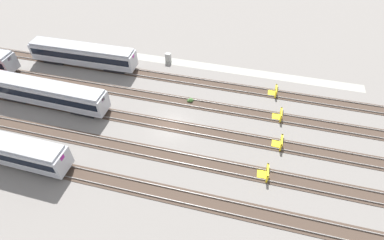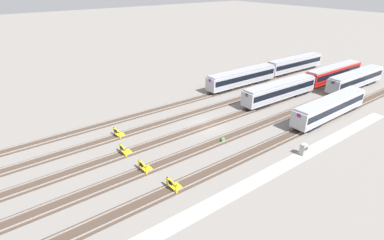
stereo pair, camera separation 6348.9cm
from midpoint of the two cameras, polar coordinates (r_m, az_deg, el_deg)
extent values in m
plane|color=gray|center=(31.99, 28.94, -32.35)|extent=(400.00, 400.00, 0.00)
cube|color=#9E9E93|center=(33.85, 59.59, -41.17)|extent=(54.00, 2.00, 0.01)
cube|color=#47382D|center=(32.54, 49.83, -39.40)|extent=(90.00, 2.23, 0.06)
cube|color=gray|center=(32.31, 48.37, -38.95)|extent=(90.00, 0.07, 0.15)
cube|color=gray|center=(32.62, 51.44, -39.64)|extent=(90.00, 0.07, 0.15)
cube|color=#47382D|center=(31.84, 39.01, -36.35)|extent=(90.00, 2.23, 0.06)
cube|color=gray|center=(31.73, 37.61, -35.74)|extent=(90.00, 0.07, 0.15)
cube|color=gray|center=(31.81, 40.56, -36.74)|extent=(90.00, 0.07, 0.15)
cube|color=#47382D|center=(31.96, 28.95, -32.32)|extent=(90.00, 2.24, 0.06)
cube|color=gray|center=(31.96, 27.68, -31.60)|extent=(90.00, 0.07, 0.15)
cube|color=gray|center=(31.81, 30.34, -32.83)|extent=(90.00, 0.07, 0.15)
cube|color=#47382D|center=(32.90, 20.10, -27.73)|extent=(90.00, 2.23, 0.06)
cube|color=gray|center=(33.01, 19.00, -26.96)|extent=(90.00, 0.07, 0.15)
cube|color=gray|center=(32.64, 21.29, -28.28)|extent=(90.00, 0.07, 0.15)
cube|color=#47382D|center=(34.57, 12.60, -23.03)|extent=(90.00, 2.23, 0.06)
cube|color=gray|center=(34.78, 11.67, -22.27)|extent=(90.00, 0.07, 0.15)
cube|color=gray|center=(34.22, 13.59, -23.57)|extent=(90.00, 0.07, 0.15)
cube|color=#ADAFB7|center=(44.52, 53.39, -18.47)|extent=(18.04, 3.08, 2.70)
cube|color=black|center=(44.35, 53.54, -18.15)|extent=(17.32, 3.11, 1.08)
cube|color=#9EA0A8|center=(44.92, 53.03, -19.22)|extent=(17.68, 3.11, 0.54)
cube|color=#999BA0|center=(43.74, 54.10, -16.95)|extent=(17.50, 2.80, 0.30)
cube|color=#B21E99|center=(51.75, 54.09, -12.08)|extent=(0.09, 0.70, 0.56)
cube|color=#B21E99|center=(36.79, 53.51, -25.05)|extent=(0.09, 0.70, 0.56)
cube|color=black|center=(50.09, 52.89, -16.42)|extent=(3.63, 2.30, 0.70)
cube|color=black|center=(41.03, 52.22, -24.65)|extent=(3.63, 2.30, 0.70)
cube|color=#ADAFB7|center=(44.10, 40.32, -13.79)|extent=(18.07, 3.26, 2.70)
cube|color=black|center=(43.92, 40.44, -13.46)|extent=(17.35, 3.28, 1.08)
cube|color=#9EA0A8|center=(44.51, 40.04, -14.57)|extent=(17.71, 3.28, 0.54)
cube|color=#999BA0|center=(43.31, 40.89, -12.21)|extent=(17.52, 2.96, 0.30)
cube|color=#B21E99|center=(51.39, 43.52, -8.25)|extent=(0.10, 0.70, 0.56)
cube|color=#B21E99|center=(36.27, 36.51, -19.08)|extent=(0.10, 0.70, 0.56)
cube|color=black|center=(49.72, 41.64, -12.37)|extent=(3.66, 2.33, 0.70)
cube|color=black|center=(40.57, 37.22, -19.35)|extent=(3.66, 2.33, 0.70)
cube|color=#ADAFB7|center=(62.14, 36.10, -1.93)|extent=(18.06, 3.22, 2.70)
cube|color=black|center=(62.02, 36.18, -1.66)|extent=(17.34, 3.24, 1.08)
cube|color=#9EA0A8|center=(62.44, 35.93, -2.54)|extent=(17.70, 3.24, 0.54)
cube|color=#999BA0|center=(61.59, 36.46, -0.68)|extent=(17.51, 2.93, 0.30)
cube|color=#B21E99|center=(69.93, 38.89, 0.87)|extent=(0.10, 0.70, 0.56)
cube|color=#B21E99|center=(53.86, 33.02, -3.66)|extent=(0.10, 0.70, 0.56)
cube|color=black|center=(67.79, 37.39, -1.88)|extent=(3.65, 2.32, 0.70)
cube|color=black|center=(57.94, 33.73, -4.97)|extent=(3.65, 2.32, 0.70)
cube|color=#ADAFB7|center=(46.02, 28.33, -8.70)|extent=(18.05, 3.12, 2.70)
cube|color=black|center=(45.86, 28.42, -8.36)|extent=(17.33, 3.15, 1.08)
cube|color=#9EA0A8|center=(46.42, 28.14, -9.48)|extent=(17.69, 3.15, 0.54)
cube|color=#999BA0|center=(45.27, 28.72, -7.12)|extent=(17.50, 2.83, 0.30)
cube|color=#B21E99|center=(53.03, 33.08, -4.10)|extent=(0.09, 0.70, 0.56)
cube|color=#B21E99|center=(38.63, 22.30, -12.44)|extent=(0.09, 0.70, 0.56)
cube|color=black|center=(51.42, 30.86, -7.92)|extent=(3.64, 2.30, 0.70)
cube|color=black|center=(42.68, 24.26, -13.42)|extent=(3.64, 2.30, 0.70)
cube|color=red|center=(60.97, 45.03, -5.25)|extent=(18.03, 2.98, 2.70)
cube|color=black|center=(60.85, 45.12, -4.99)|extent=(17.31, 3.02, 1.08)
cube|color=#B70F0A|center=(61.27, 44.81, -5.87)|extent=(17.67, 3.01, 0.54)
cube|color=#999BA0|center=(60.41, 45.47, -4.02)|extent=(17.48, 2.70, 0.30)
cube|color=#B21E99|center=(68.97, 46.74, -1.99)|extent=(0.09, 0.70, 0.56)
cube|color=#B21E99|center=(52.41, 43.44, -7.64)|extent=(0.09, 0.70, 0.56)
cube|color=black|center=(66.77, 45.52, -4.89)|extent=(3.62, 2.28, 0.70)
cube|color=black|center=(56.62, 43.38, -8.68)|extent=(3.62, 2.28, 0.70)
cube|color=#ADAFB7|center=(60.58, 49.60, -7.09)|extent=(18.03, 2.98, 2.70)
cube|color=black|center=(60.46, 49.70, -6.83)|extent=(17.31, 3.01, 1.08)
cube|color=#9EA0A8|center=(60.88, 49.36, -7.70)|extent=(17.67, 3.00, 0.54)
cube|color=#999BA0|center=(60.01, 50.07, -5.86)|extent=(17.48, 2.69, 0.30)
cube|color=#B21E99|center=(68.58, 50.76, -3.58)|extent=(0.09, 0.70, 0.56)
cube|color=#B21E99|center=(52.01, 48.78, -9.82)|extent=(0.09, 0.70, 0.56)
cube|color=black|center=(66.39, 49.68, -6.56)|extent=(3.62, 2.28, 0.70)
cube|color=black|center=(56.23, 48.33, -10.70)|extent=(3.62, 2.28, 0.70)
cube|color=yellow|center=(26.36, 40.03, -62.33)|extent=(0.18, 0.18, 1.15)
cube|color=yellow|center=(26.84, 47.98, -63.20)|extent=(0.18, 0.18, 1.15)
cube|color=yellow|center=(26.18, 44.59, -62.70)|extent=(0.30, 2.01, 0.30)
cube|color=yellow|center=(27.15, 43.76, -61.84)|extent=(1.13, 1.11, 0.18)
cube|color=black|center=(26.15, 44.45, -63.08)|extent=(0.14, 0.60, 0.44)
cube|color=yellow|center=(25.50, 17.94, -58.74)|extent=(0.18, 0.18, 1.15)
cube|color=yellow|center=(25.63, 24.57, -61.01)|extent=(0.18, 0.18, 1.15)
cube|color=yellow|center=(25.13, 21.45, -59.82)|extent=(0.26, 2.00, 0.30)
cube|color=yellow|center=(26.12, 22.11, -59.03)|extent=(1.11, 1.09, 0.18)
cube|color=black|center=(25.10, 21.00, -60.15)|extent=(0.12, 0.60, 0.44)
cube|color=yellow|center=(25.80, 2.98, -51.07)|extent=(0.19, 0.19, 1.15)
cube|color=yellow|center=(25.55, 7.17, -54.14)|extent=(0.19, 0.19, 1.15)
cube|color=yellow|center=(25.24, 5.05, -52.42)|extent=(0.31, 2.01, 0.30)
cube|color=yellow|center=(26.22, 6.44, -52.09)|extent=(1.14, 1.12, 0.18)
cube|color=black|center=(25.21, 4.53, -52.67)|extent=(0.14, 0.60, 0.44)
cube|color=yellow|center=(27.35, -3.23, -41.00)|extent=(0.19, 0.19, 1.15)
cube|color=yellow|center=(26.80, -0.10, -43.80)|extent=(0.19, 0.19, 1.15)
cube|color=yellow|center=(26.67, -1.73, -42.05)|extent=(0.32, 2.01, 0.30)
cube|color=yellow|center=(27.63, -0.48, -42.12)|extent=(1.14, 1.12, 0.18)
cube|color=black|center=(26.63, -2.15, -42.27)|extent=(0.14, 0.60, 0.44)
cube|color=#9E9E99|center=(36.21, 59.24, -33.94)|extent=(0.90, 0.70, 1.60)
cube|color=#333338|center=(36.16, 60.04, -33.82)|extent=(0.70, 0.04, 0.36)
sphere|color=#4C7F3D|center=(30.87, 39.02, -38.28)|extent=(0.64, 0.64, 0.64)
sphere|color=#4C7F3D|center=(31.12, 38.89, -37.85)|extent=(0.44, 0.44, 0.44)
sphere|color=#4C7F3D|center=(30.88, 39.17, -38.85)|extent=(0.36, 0.36, 0.36)
camera|label=1|loc=(31.74, -23.15, 30.81)|focal=28.00mm
camera|label=2|loc=(31.74, 156.85, -30.81)|focal=28.00mm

